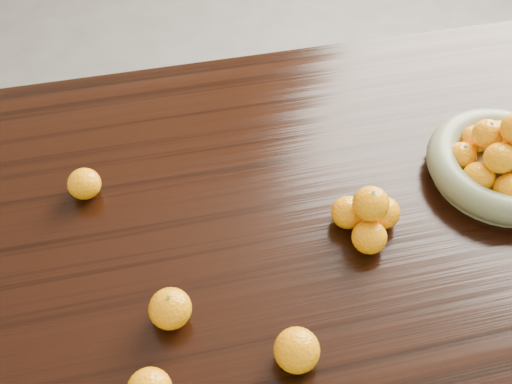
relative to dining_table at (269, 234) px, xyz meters
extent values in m
plane|color=#5E5B59|center=(0.00, 0.00, -0.66)|extent=(5.00, 5.00, 0.00)
cube|color=black|center=(0.00, 0.00, 0.07)|extent=(2.00, 1.00, 0.04)
cylinder|color=#707656|center=(0.49, -0.02, 0.10)|extent=(0.28, 0.28, 0.01)
torus|color=#707656|center=(0.49, -0.02, 0.13)|extent=(0.31, 0.31, 0.06)
ellipsoid|color=#FFA307|center=(0.52, 0.06, 0.13)|extent=(0.06, 0.06, 0.06)
ellipsoid|color=#FFA307|center=(0.46, 0.06, 0.13)|extent=(0.06, 0.06, 0.06)
ellipsoid|color=#FFA307|center=(0.41, 0.01, 0.13)|extent=(0.06, 0.06, 0.06)
ellipsoid|color=#FFA307|center=(0.41, -0.05, 0.13)|extent=(0.06, 0.06, 0.06)
ellipsoid|color=#FFA307|center=(0.46, -0.09, 0.13)|extent=(0.07, 0.07, 0.06)
ellipsoid|color=#FFA307|center=(0.49, -0.02, 0.13)|extent=(0.06, 0.06, 0.06)
ellipsoid|color=#FFA307|center=(0.45, 0.02, 0.18)|extent=(0.06, 0.06, 0.06)
ellipsoid|color=#FFA307|center=(0.45, -0.04, 0.18)|extent=(0.06, 0.06, 0.06)
ellipsoid|color=#FFA307|center=(0.16, -0.13, 0.12)|extent=(0.07, 0.07, 0.06)
ellipsoid|color=#FFA307|center=(0.20, -0.08, 0.12)|extent=(0.07, 0.07, 0.06)
ellipsoid|color=#FFA307|center=(0.14, -0.07, 0.12)|extent=(0.07, 0.07, 0.06)
ellipsoid|color=#FFA307|center=(0.17, -0.09, 0.17)|extent=(0.07, 0.07, 0.06)
ellipsoid|color=#FFA307|center=(-0.22, -0.20, 0.12)|extent=(0.07, 0.07, 0.07)
ellipsoid|color=#FFA307|center=(-0.03, -0.32, 0.12)|extent=(0.07, 0.07, 0.07)
ellipsoid|color=#FFA307|center=(-0.36, 0.12, 0.12)|extent=(0.07, 0.07, 0.06)
camera|label=1|loc=(-0.18, -0.69, 0.98)|focal=40.00mm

